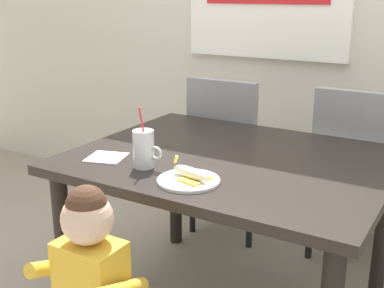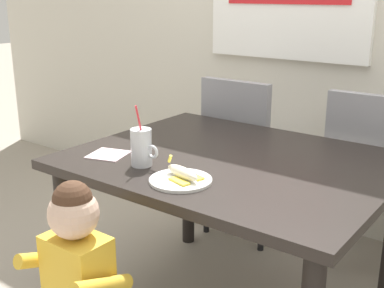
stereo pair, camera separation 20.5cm
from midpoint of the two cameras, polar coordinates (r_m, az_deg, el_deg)
dining_table at (r=2.12m, az=1.73°, el=-3.94°), size 1.30×1.04×0.76m
dining_chair_left at (r=2.91m, az=2.33°, el=-0.49°), size 0.44×0.44×0.96m
dining_chair_right at (r=2.71m, az=16.33°, el=-2.49°), size 0.44×0.45×0.96m
toddler_standing at (r=1.75m, az=-14.97°, el=-14.28°), size 0.33×0.24×0.84m
milk_cup at (r=1.96m, az=-8.53°, el=-0.84°), size 0.13×0.08×0.25m
snack_plate at (r=1.80m, az=-3.60°, el=-4.28°), size 0.23×0.23×0.01m
peeled_banana at (r=1.80m, az=-3.47°, el=-3.43°), size 0.18×0.13×0.07m
paper_napkin at (r=2.11m, az=-12.54°, el=-1.55°), size 0.19×0.19×0.00m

